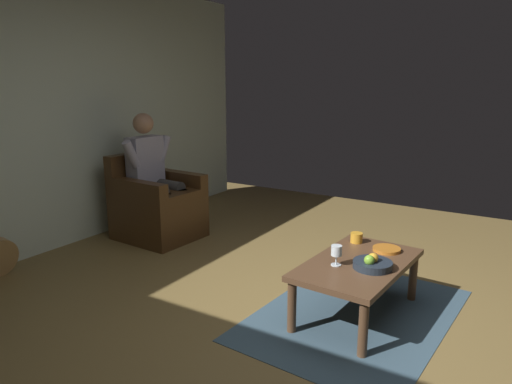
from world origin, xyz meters
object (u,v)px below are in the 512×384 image
candle_jar (356,238)px  armchair (156,207)px  wine_glass_near (336,252)px  decorative_dish (387,249)px  person_seated (153,171)px  fruit_bowl (372,264)px  coffee_table (358,269)px

candle_jar → armchair: bearing=-94.3°
wine_glass_near → decorative_dish: (-0.46, 0.21, -0.08)m
person_seated → wine_glass_near: person_seated is taller
candle_jar → fruit_bowl: bearing=31.4°
coffee_table → decorative_dish: decorative_dish is taller
person_seated → wine_glass_near: (0.69, 2.32, -0.21)m
decorative_dish → fruit_bowl: bearing=2.3°
candle_jar → decorative_dish: bearing=76.6°
armchair → candle_jar: bearing=89.0°
armchair → coffee_table: 2.46m
decorative_dish → wine_glass_near: bearing=-25.0°
decorative_dish → candle_jar: (-0.06, -0.26, 0.03)m
fruit_bowl → decorative_dish: (-0.38, -0.02, -0.02)m
person_seated → candle_jar: size_ratio=13.88×
coffee_table → decorative_dish: 0.34m
person_seated → armchair: bearing=90.0°
person_seated → candle_jar: (0.17, 2.28, -0.27)m
decorative_dish → coffee_table: bearing=-18.6°
person_seated → coffee_table: (0.55, 2.43, -0.36)m
decorative_dish → armchair: bearing=-95.3°
fruit_bowl → armchair: bearing=-103.7°
coffee_table → decorative_dish: bearing=161.4°
coffee_table → candle_jar: candle_jar is taller
wine_glass_near → fruit_bowl: wine_glass_near is taller
armchair → coffee_table: (0.55, 2.40, 0.02)m
armchair → candle_jar: 2.26m
wine_glass_near → candle_jar: bearing=-175.3°
fruit_bowl → candle_jar: bearing=-148.6°
person_seated → coffee_table: person_seated is taller
coffee_table → wine_glass_near: wine_glass_near is taller
wine_glass_near → candle_jar: (-0.52, -0.04, -0.06)m
person_seated → candle_jar: bearing=89.1°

